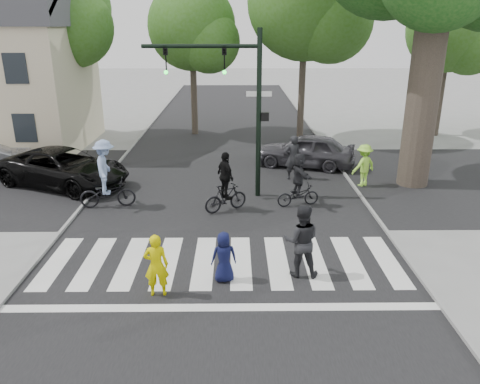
# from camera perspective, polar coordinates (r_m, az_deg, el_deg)

# --- Properties ---
(ground) EXTENTS (120.00, 120.00, 0.00)m
(ground) POSITION_cam_1_polar(r_m,az_deg,el_deg) (12.02, -2.28, -10.75)
(ground) COLOR gray
(ground) RESTS_ON ground
(road_stem) EXTENTS (10.00, 70.00, 0.01)m
(road_stem) POSITION_cam_1_polar(r_m,az_deg,el_deg) (16.52, -1.81, -1.88)
(road_stem) COLOR black
(road_stem) RESTS_ON ground
(road_cross) EXTENTS (70.00, 10.00, 0.01)m
(road_cross) POSITION_cam_1_polar(r_m,az_deg,el_deg) (19.33, -1.64, 1.41)
(road_cross) COLOR black
(road_cross) RESTS_ON ground
(curb_left) EXTENTS (0.10, 70.00, 0.10)m
(curb_left) POSITION_cam_1_polar(r_m,az_deg,el_deg) (17.36, -18.72, -1.71)
(curb_left) COLOR gray
(curb_left) RESTS_ON ground
(curb_right) EXTENTS (0.10, 70.00, 0.10)m
(curb_right) POSITION_cam_1_polar(r_m,az_deg,el_deg) (17.15, 15.32, -1.61)
(curb_right) COLOR gray
(curb_right) RESTS_ON ground
(crosswalk) EXTENTS (10.00, 3.85, 0.01)m
(crosswalk) POSITION_cam_1_polar(r_m,az_deg,el_deg) (12.59, -2.19, -9.19)
(crosswalk) COLOR silver
(crosswalk) RESTS_ON ground
(traffic_signal) EXTENTS (4.45, 0.29, 6.00)m
(traffic_signal) POSITION_cam_1_polar(r_m,az_deg,el_deg) (16.69, -0.63, 12.21)
(traffic_signal) COLOR black
(traffic_signal) RESTS_ON ground
(bg_tree_1) EXTENTS (6.09, 5.80, 9.80)m
(bg_tree_1) POSITION_cam_1_polar(r_m,az_deg,el_deg) (27.37, -21.24, 19.71)
(bg_tree_1) COLOR brown
(bg_tree_1) RESTS_ON ground
(bg_tree_2) EXTENTS (5.04, 4.80, 8.40)m
(bg_tree_2) POSITION_cam_1_polar(r_m,az_deg,el_deg) (27.05, -5.38, 19.04)
(bg_tree_2) COLOR brown
(bg_tree_2) RESTS_ON ground
(bg_tree_3) EXTENTS (6.30, 6.00, 10.20)m
(bg_tree_3) POSITION_cam_1_polar(r_m,az_deg,el_deg) (25.93, 8.77, 21.45)
(bg_tree_3) COLOR brown
(bg_tree_3) RESTS_ON ground
(bg_tree_4) EXTENTS (4.83, 4.60, 8.15)m
(bg_tree_4) POSITION_cam_1_polar(r_m,az_deg,el_deg) (29.01, 24.73, 17.17)
(bg_tree_4) COLOR brown
(bg_tree_4) RESTS_ON ground
(house) EXTENTS (8.40, 8.10, 8.82)m
(house) POSITION_cam_1_polar(r_m,az_deg,el_deg) (27.16, -27.21, 12.83)
(house) COLOR beige
(house) RESTS_ON ground
(pedestrian_woman) EXTENTS (0.61, 0.43, 1.58)m
(pedestrian_woman) POSITION_cam_1_polar(r_m,az_deg,el_deg) (11.23, -10.17, -8.80)
(pedestrian_woman) COLOR #DBD000
(pedestrian_woman) RESTS_ON ground
(pedestrian_child) EXTENTS (0.71, 0.52, 1.32)m
(pedestrian_child) POSITION_cam_1_polar(r_m,az_deg,el_deg) (11.71, -1.97, -7.94)
(pedestrian_child) COLOR #0E1136
(pedestrian_child) RESTS_ON ground
(pedestrian_adult) EXTENTS (1.00, 0.81, 1.93)m
(pedestrian_adult) POSITION_cam_1_polar(r_m,az_deg,el_deg) (11.93, 7.47, -5.91)
(pedestrian_adult) COLOR black
(pedestrian_adult) RESTS_ON ground
(cyclist_left) EXTENTS (1.99, 1.33, 2.42)m
(cyclist_left) POSITION_cam_1_polar(r_m,az_deg,el_deg) (16.88, -16.01, 1.59)
(cyclist_left) COLOR black
(cyclist_left) RESTS_ON ground
(cyclist_mid) EXTENTS (1.62, 1.19, 2.10)m
(cyclist_mid) POSITION_cam_1_polar(r_m,az_deg,el_deg) (15.93, -1.76, 0.58)
(cyclist_mid) COLOR black
(cyclist_mid) RESTS_ON ground
(cyclist_right) EXTENTS (1.60, 1.48, 1.93)m
(cyclist_right) POSITION_cam_1_polar(r_m,az_deg,el_deg) (16.52, 7.15, 1.13)
(cyclist_right) COLOR black
(cyclist_right) RESTS_ON ground
(car_suv) EXTENTS (5.86, 4.46, 1.48)m
(car_suv) POSITION_cam_1_polar(r_m,az_deg,el_deg) (19.80, -20.66, 2.78)
(car_suv) COLOR black
(car_suv) RESTS_ON ground
(car_grey) EXTENTS (4.70, 2.96, 1.49)m
(car_grey) POSITION_cam_1_polar(r_m,az_deg,el_deg) (21.31, 7.99, 5.05)
(car_grey) COLOR #38363C
(car_grey) RESTS_ON ground
(bystander_hivis) EXTENTS (1.26, 1.08, 1.69)m
(bystander_hivis) POSITION_cam_1_polar(r_m,az_deg,el_deg) (19.13, 14.84, 3.17)
(bystander_hivis) COLOR #A3F041
(bystander_hivis) RESTS_ON ground
(bystander_dark) EXTENTS (0.74, 0.55, 1.85)m
(bystander_dark) POSITION_cam_1_polar(r_m,az_deg,el_deg) (19.41, 6.46, 4.20)
(bystander_dark) COLOR black
(bystander_dark) RESTS_ON ground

